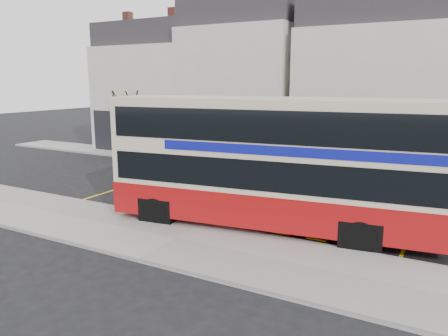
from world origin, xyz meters
The scene contains 14 objects.
ground centered at (0.00, 0.00, 0.00)m, with size 120.00×120.00×0.00m, color black.
pavement centered at (0.00, -2.30, 0.07)m, with size 40.00×4.00×0.15m, color #9A9692.
kerb centered at (0.00, -0.38, 0.07)m, with size 40.00×0.15×0.15m, color gray.
far_pavement centered at (0.00, 11.00, 0.07)m, with size 50.00×3.00×0.15m, color #9A9692.
road_markings centered at (0.00, 1.60, 0.01)m, with size 14.00×3.40×0.01m, color yellow, non-canonical shape.
terrace_far_left centered at (-13.50, 14.99, 4.82)m, with size 8.00×8.01×10.80m.
terrace_left centered at (-5.50, 14.99, 5.32)m, with size 8.00×8.01×11.80m.
terrace_green_shop centered at (3.50, 14.99, 5.07)m, with size 9.00×8.01×11.30m.
double_decker_bus centered at (2.46, 0.61, 2.57)m, with size 12.51×4.38×4.90m.
bus_stop_post centered at (-1.51, -0.40, 1.99)m, with size 0.77×0.15×3.07m.
car_silver centered at (-6.03, 9.01, 0.75)m, with size 1.78×4.41×1.50m, color #A09FA4.
car_grey centered at (-0.65, 8.73, 0.63)m, with size 1.33×3.81×1.26m, color #3A3E41.
street_tree_left centered at (-13.60, 10.68, 4.16)m, with size 2.83×2.83×6.10m.
street_tree_right centered at (6.81, 10.71, 3.75)m, with size 2.55×2.55×5.50m.
Camera 1 is at (8.41, -14.01, 5.52)m, focal length 35.00 mm.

